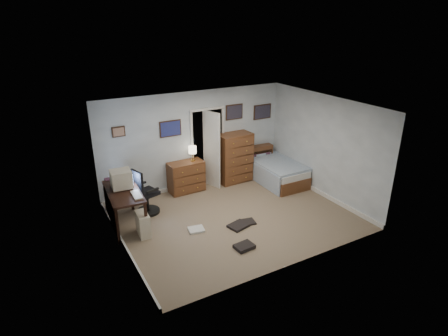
# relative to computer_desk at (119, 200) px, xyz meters

# --- Properties ---
(floor) EXTENTS (5.00, 4.00, 0.02)m
(floor) POSITION_rel_computer_desk_xyz_m (2.30, -0.85, -0.64)
(floor) COLOR #846D5B
(floor) RESTS_ON ground
(computer_desk) EXTENTS (0.75, 1.45, 0.82)m
(computer_desk) POSITION_rel_computer_desk_xyz_m (0.00, 0.00, 0.00)
(computer_desk) COLOR black
(computer_desk) RESTS_ON floor
(crt_monitor) EXTENTS (0.45, 0.42, 0.39)m
(crt_monitor) POSITION_rel_computer_desk_xyz_m (0.12, 0.14, 0.39)
(crt_monitor) COLOR beige
(crt_monitor) RESTS_ON computer_desk
(keyboard) EXTENTS (0.19, 0.44, 0.03)m
(keyboard) POSITION_rel_computer_desk_xyz_m (0.28, -0.36, 0.20)
(keyboard) COLOR beige
(keyboard) RESTS_ON computer_desk
(pc_tower) EXTENTS (0.25, 0.47, 0.49)m
(pc_tower) POSITION_rel_computer_desk_xyz_m (0.30, -0.56, -0.38)
(pc_tower) COLOR beige
(pc_tower) RESTS_ON floor
(office_chair) EXTENTS (0.65, 0.65, 1.09)m
(office_chair) POSITION_rel_computer_desk_xyz_m (0.63, 0.29, -0.21)
(office_chair) COLOR black
(office_chair) RESTS_ON floor
(media_stack) EXTENTS (0.17, 0.17, 0.83)m
(media_stack) POSITION_rel_computer_desk_xyz_m (-0.02, 0.74, -0.21)
(media_stack) COLOR maroon
(media_stack) RESTS_ON floor
(low_dresser) EXTENTS (0.90, 0.47, 0.79)m
(low_dresser) POSITION_rel_computer_desk_xyz_m (1.92, 0.93, -0.23)
(low_dresser) COLOR brown
(low_dresser) RESTS_ON floor
(table_lamp) EXTENTS (0.20, 0.20, 0.39)m
(table_lamp) POSITION_rel_computer_desk_xyz_m (2.12, 0.93, 0.45)
(table_lamp) COLOR gold
(table_lamp) RESTS_ON low_dresser
(doorway) EXTENTS (0.96, 1.12, 2.05)m
(doorway) POSITION_rel_computer_desk_xyz_m (2.64, 1.42, 0.38)
(doorway) COLOR black
(doorway) RESTS_ON floor
(tall_dresser) EXTENTS (0.93, 0.58, 1.33)m
(tall_dresser) POSITION_rel_computer_desk_xyz_m (3.33, 0.90, 0.04)
(tall_dresser) COLOR brown
(tall_dresser) RESTS_ON floor
(headboard_bookcase) EXTENTS (0.93, 0.29, 0.82)m
(headboard_bookcase) POSITION_rel_computer_desk_xyz_m (4.14, 1.02, -0.19)
(headboard_bookcase) COLOR brown
(headboard_bookcase) RESTS_ON floor
(bed) EXTENTS (1.04, 1.90, 0.62)m
(bed) POSITION_rel_computer_desk_xyz_m (4.28, 0.36, -0.33)
(bed) COLOR brown
(bed) RESTS_ON floor
(wall_posters) EXTENTS (4.38, 0.04, 0.60)m
(wall_posters) POSITION_rel_computer_desk_xyz_m (2.87, 1.13, 1.12)
(wall_posters) COLOR #331E11
(wall_posters) RESTS_ON floor
(floor_clutter) EXTENTS (1.48, 1.36, 0.07)m
(floor_clutter) POSITION_rel_computer_desk_xyz_m (1.94, -1.43, -0.60)
(floor_clutter) COLOR black
(floor_clutter) RESTS_ON floor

